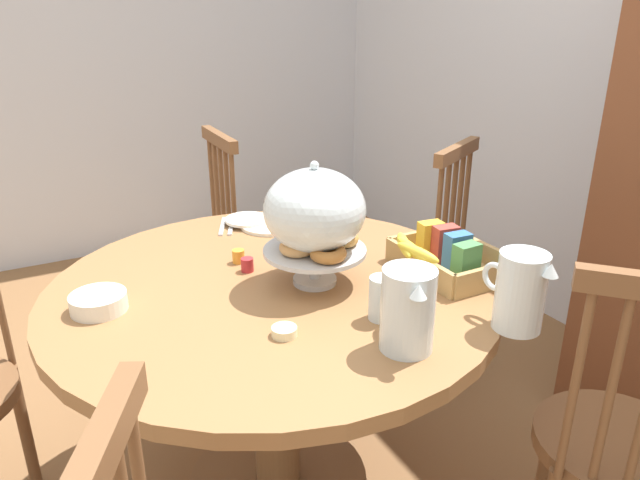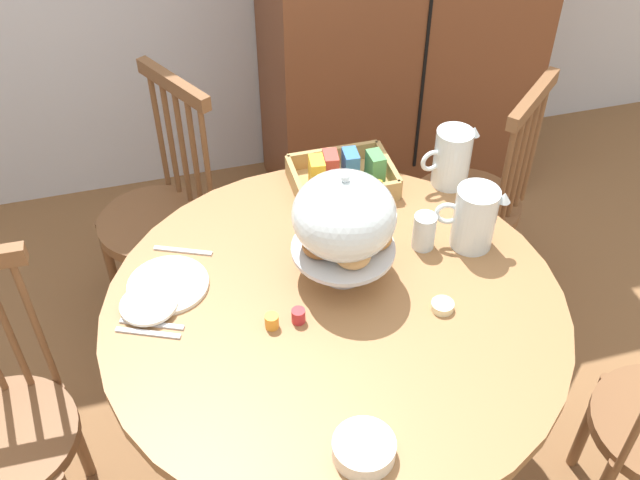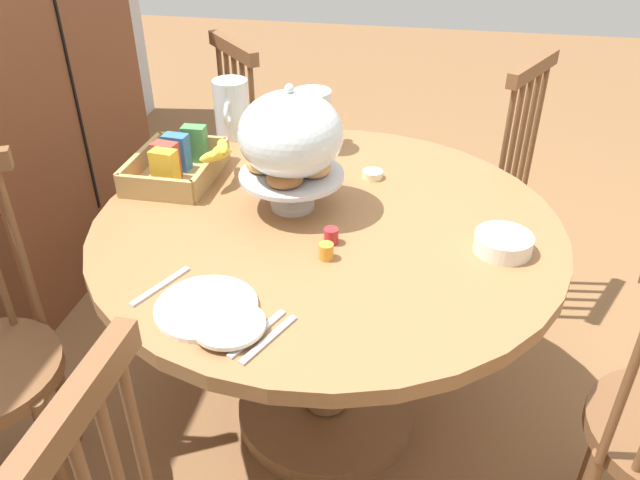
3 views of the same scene
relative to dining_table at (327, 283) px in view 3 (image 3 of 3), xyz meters
The scene contains 18 objects.
ground_plane 0.56m from the dining_table, 51.54° to the right, with size 10.00×10.00×0.00m, color brown.
dining_table is the anchor object (origin of this frame).
windsor_chair_near_window 0.92m from the dining_table, 28.41° to the right, with size 0.45×0.45×0.97m.
windsor_chair_by_cabinet 0.92m from the dining_table, 40.29° to the left, with size 0.47×0.47×0.97m.
pastry_stand_with_dome 0.42m from the dining_table, 63.53° to the left, with size 0.28×0.28×0.34m.
orange_juice_pitcher 0.71m from the dining_table, 39.81° to the left, with size 0.20×0.11×0.19m.
milk_pitcher 0.55m from the dining_table, 16.26° to the left, with size 0.20×0.12×0.19m.
cereal_basket 0.56m from the dining_table, 70.54° to the left, with size 0.32×0.30×0.12m.
china_plate_large 0.50m from the dining_table, 155.97° to the left, with size 0.22×0.22×0.01m, color white.
china_plate_small 0.54m from the dining_table, 166.21° to the left, with size 0.15×0.15×0.01m, color white.
cereal_bowl 0.50m from the dining_table, 98.32° to the right, with size 0.14×0.14×0.04m, color white.
drinking_glass 0.43m from the dining_table, 26.81° to the left, with size 0.06×0.06×0.11m, color silver.
butter_dish 0.36m from the dining_table, 18.31° to the right, with size 0.06×0.06×0.02m, color beige.
jam_jar_strawberry 0.25m from the dining_table, 164.61° to the right, with size 0.04×0.04×0.04m, color #B7282D.
jam_jar_apricot 0.29m from the dining_table, behind, with size 0.04×0.04×0.04m, color orange.
table_knife 0.52m from the dining_table, behind, with size 0.17×0.01×0.01m, color silver.
dinner_fork 0.53m from the dining_table, behind, with size 0.17×0.01×0.01m, color silver.
soup_spoon 0.52m from the dining_table, 138.90° to the left, with size 0.17×0.01×0.01m, color silver.
Camera 3 is at (-1.50, -0.12, 1.58)m, focal length 35.26 mm.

